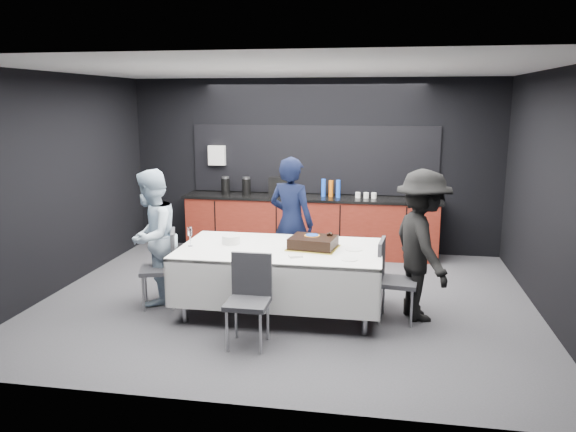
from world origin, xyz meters
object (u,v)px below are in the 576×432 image
object	(u,v)px
person_left	(152,237)
party_table	(281,259)
plate_stack	(231,239)
chair_near	(249,293)
chair_left	(165,263)
cake_assembly	(313,243)
chair_right	(391,274)
champagne_flute	(190,233)
person_right	(422,245)
person_center	(291,223)

from	to	relation	value
person_left	party_table	bearing A→B (deg)	89.51
plate_stack	chair_near	bearing A→B (deg)	-64.95
chair_left	cake_assembly	bearing A→B (deg)	1.82
chair_left	chair_near	bearing A→B (deg)	-34.75
chair_left	party_table	bearing A→B (deg)	1.07
chair_right	chair_near	size ratio (longest dim) A/B	1.00
plate_stack	chair_right	world-z (taller)	chair_right
party_table	champagne_flute	xyz separation A→B (m)	(-1.05, -0.12, 0.30)
plate_stack	chair_left	size ratio (longest dim) A/B	0.23
party_table	chair_left	xyz separation A→B (m)	(-1.41, -0.03, -0.11)
chair_near	person_right	xyz separation A→B (m)	(1.75, 0.99, 0.32)
chair_near	chair_left	bearing A→B (deg)	145.25
chair_near	person_center	xyz separation A→B (m)	(0.12, 1.83, 0.33)
champagne_flute	person_left	world-z (taller)	person_left
person_center	person_right	xyz separation A→B (m)	(1.62, -0.84, -0.02)
chair_left	plate_stack	bearing A→B (deg)	7.49
chair_left	person_center	xyz separation A→B (m)	(1.38, 0.96, 0.33)
party_table	cake_assembly	distance (m)	0.43
person_center	person_right	size ratio (longest dim) A/B	1.02
plate_stack	person_left	distance (m)	0.99
cake_assembly	chair_right	size ratio (longest dim) A/B	0.65
party_table	person_left	bearing A→B (deg)	177.73
person_right	person_left	bearing A→B (deg)	71.09
cake_assembly	chair_right	world-z (taller)	cake_assembly
party_table	chair_near	xyz separation A→B (m)	(-0.15, -0.90, -0.11)
plate_stack	person_center	xyz separation A→B (m)	(0.58, 0.85, 0.04)
chair_right	champagne_flute	bearing A→B (deg)	-177.76
plate_stack	person_left	xyz separation A→B (m)	(-0.99, -0.02, -0.01)
party_table	plate_stack	world-z (taller)	plate_stack
cake_assembly	chair_left	world-z (taller)	cake_assembly
cake_assembly	chair_left	distance (m)	1.82
party_table	chair_right	distance (m)	1.27
chair_right	chair_near	distance (m)	1.66
chair_left	person_left	size ratio (longest dim) A/B	0.56
party_table	person_right	distance (m)	1.61
plate_stack	chair_left	xyz separation A→B (m)	(-0.80, -0.11, -0.30)
party_table	person_right	xyz separation A→B (m)	(1.59, 0.09, 0.21)
chair_near	plate_stack	bearing A→B (deg)	115.05
chair_right	person_left	size ratio (longest dim) A/B	0.56
chair_near	person_left	distance (m)	1.76
plate_stack	chair_right	size ratio (longest dim) A/B	0.23
champagne_flute	chair_near	world-z (taller)	champagne_flute
person_right	chair_left	bearing A→B (deg)	72.83
chair_left	chair_right	distance (m)	2.68
chair_left	person_right	size ratio (longest dim) A/B	0.54
chair_near	person_left	world-z (taller)	person_left
party_table	person_center	bearing A→B (deg)	91.94
chair_left	chair_right	world-z (taller)	same
champagne_flute	plate_stack	bearing A→B (deg)	24.62
champagne_flute	person_right	size ratio (longest dim) A/B	0.13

